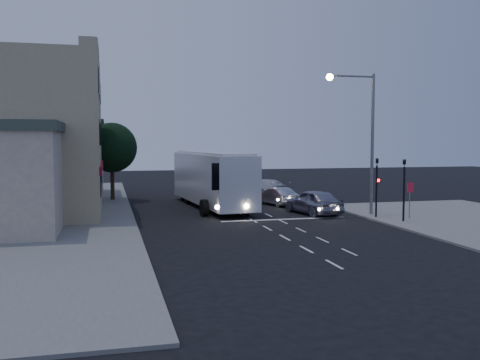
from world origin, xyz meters
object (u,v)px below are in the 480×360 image
object	(u,v)px
traffic_signal_side	(404,182)
car_sedan_c	(244,184)
car_suv	(313,202)
streetlight	(363,127)
regulatory_sign	(410,194)
car_sedan_a	(277,196)
traffic_signal_main	(377,180)
car_sedan_b	(263,188)
street_tree	(112,145)
tour_bus	(212,177)

from	to	relation	value
traffic_signal_side	car_sedan_c	bearing A→B (deg)	100.36
car_suv	streetlight	world-z (taller)	streetlight
car_sedan_c	regulatory_sign	xyz separation A→B (m)	(5.02, -21.01, 0.89)
car_sedan_a	traffic_signal_main	xyz separation A→B (m)	(3.77, -8.45, 1.75)
car_sedan_b	regulatory_sign	distance (m)	15.69
car_sedan_a	car_sedan_c	distance (m)	11.55
car_sedan_c	streetlight	distance (m)	19.48
car_suv	car_sedan_a	distance (m)	5.49
car_sedan_a	traffic_signal_main	distance (m)	9.42
car_suv	streetlight	size ratio (longest dim) A/B	0.54
car_sedan_a	car_sedan_c	bearing A→B (deg)	-106.21
regulatory_sign	car_sedan_a	bearing A→B (deg)	120.02
car_sedan_a	car_sedan_b	size ratio (longest dim) A/B	0.74
traffic_signal_side	regulatory_sign	size ratio (longest dim) A/B	1.86
car_sedan_a	regulatory_sign	xyz separation A→B (m)	(5.47, -9.47, 0.93)
car_sedan_a	traffic_signal_side	distance (m)	11.48
car_sedan_c	car_sedan_a	bearing A→B (deg)	92.43
car_sedan_a	traffic_signal_side	world-z (taller)	traffic_signal_side
regulatory_sign	car_suv	bearing A→B (deg)	139.25
car_sedan_a	street_tree	world-z (taller)	street_tree
car_suv	car_sedan_a	xyz separation A→B (m)	(-0.78, 5.43, -0.17)
regulatory_sign	streetlight	bearing A→B (deg)	128.75
tour_bus	car_sedan_b	bearing A→B (deg)	40.02
tour_bus	street_tree	size ratio (longest dim) A/B	2.16
car_sedan_c	street_tree	size ratio (longest dim) A/B	0.82
traffic_signal_main	streetlight	distance (m)	3.61
tour_bus	car_suv	distance (m)	7.98
car_suv	car_sedan_c	distance (m)	16.97
car_sedan_c	traffic_signal_side	world-z (taller)	traffic_signal_side
regulatory_sign	traffic_signal_side	bearing A→B (deg)	-136.08
car_sedan_a	streetlight	distance (m)	9.35
regulatory_sign	car_sedan_b	bearing A→B (deg)	108.40
car_suv	traffic_signal_side	distance (m)	6.41
car_sedan_c	traffic_signal_side	size ratio (longest dim) A/B	1.25
streetlight	car_sedan_a	bearing A→B (deg)	116.56
traffic_signal_main	street_tree	bearing A→B (deg)	137.97
traffic_signal_side	traffic_signal_main	bearing A→B (deg)	109.49
car_sedan_b	regulatory_sign	size ratio (longest dim) A/B	2.49
traffic_signal_main	streetlight	bearing A→B (deg)	100.20
regulatory_sign	streetlight	distance (m)	5.18
tour_bus	traffic_signal_main	bearing A→B (deg)	-48.24
streetlight	street_tree	xyz separation A→B (m)	(-15.55, 12.82, -1.23)
car_sedan_c	street_tree	bearing A→B (deg)	29.38
regulatory_sign	car_sedan_c	bearing A→B (deg)	103.43
car_sedan_a	traffic_signal_side	size ratio (longest dim) A/B	0.99
car_sedan_a	car_sedan_c	xyz separation A→B (m)	(0.45, 11.54, 0.04)
car_sedan_a	car_sedan_b	distance (m)	5.43
tour_bus	street_tree	distance (m)	9.47
traffic_signal_main	car_suv	bearing A→B (deg)	134.65
traffic_signal_main	traffic_signal_side	world-z (taller)	same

